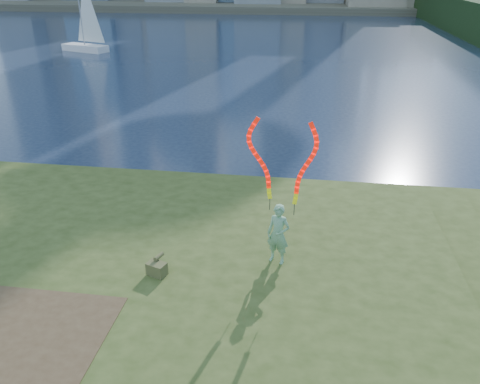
# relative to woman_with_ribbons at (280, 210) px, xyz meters

# --- Properties ---
(ground) EXTENTS (320.00, 320.00, 0.00)m
(ground) POSITION_rel_woman_with_ribbons_xyz_m (-2.59, -0.26, -2.22)
(ground) COLOR #18243D
(ground) RESTS_ON ground
(grassy_knoll) EXTENTS (20.00, 18.00, 0.80)m
(grassy_knoll) POSITION_rel_woman_with_ribbons_xyz_m (-2.59, -2.55, -1.89)
(grassy_knoll) COLOR #354318
(grassy_knoll) RESTS_ON ground
(dirt_patch) EXTENTS (3.20, 3.00, 0.02)m
(dirt_patch) POSITION_rel_woman_with_ribbons_xyz_m (-4.79, -3.46, -1.41)
(dirt_patch) COLOR #47331E
(dirt_patch) RESTS_ON grassy_knoll
(far_shore) EXTENTS (320.00, 40.00, 1.20)m
(far_shore) POSITION_rel_woman_with_ribbons_xyz_m (-2.59, 94.74, -1.62)
(far_shore) COLOR #484334
(far_shore) RESTS_ON ground
(woman_with_ribbons) EXTENTS (1.92, 0.70, 3.95)m
(woman_with_ribbons) POSITION_rel_woman_with_ribbons_xyz_m (0.00, 0.00, 0.00)
(woman_with_ribbons) COLOR #1B6E2A
(woman_with_ribbons) RESTS_ON grassy_knoll
(canvas_bag) EXTENTS (0.52, 0.58, 0.42)m
(canvas_bag) POSITION_rel_woman_with_ribbons_xyz_m (-2.81, -0.98, -1.25)
(canvas_bag) COLOR brown
(canvas_bag) RESTS_ON grassy_knoll
(sailboat) EXTENTS (5.00, 3.07, 7.65)m
(sailboat) POSITION_rel_woman_with_ribbons_xyz_m (-20.85, 34.35, -0.91)
(sailboat) COLOR white
(sailboat) RESTS_ON ground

